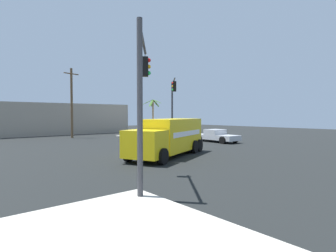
{
  "coord_description": "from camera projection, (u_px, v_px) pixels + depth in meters",
  "views": [
    {
      "loc": [
        -12.5,
        -15.27,
        2.99
      ],
      "look_at": [
        -0.29,
        -0.95,
        2.22
      ],
      "focal_mm": 29.17,
      "sensor_mm": 36.0,
      "label": 1
    }
  ],
  "objects": [
    {
      "name": "palm_tree_far",
      "position": [
        153.0,
        111.0,
        40.55
      ],
      "size": [
        2.66,
        2.98,
        5.16
      ],
      "color": "#7A6647",
      "rests_on": "sidewalk_corner_far"
    },
    {
      "name": "traffic_light_secondary",
      "position": [
        142.0,
        84.0,
        10.75
      ],
      "size": [
        2.81,
        3.5,
        6.17
      ],
      "color": "#38383D",
      "rests_on": "sidewalk_corner_near"
    },
    {
      "name": "delivery_truck",
      "position": [
        169.0,
        136.0,
        19.82
      ],
      "size": [
        8.44,
        5.64,
        2.69
      ],
      "color": "yellow",
      "rests_on": "ground"
    },
    {
      "name": "building_backdrop",
      "position": [
        55.0,
        119.0,
        41.79
      ],
      "size": [
        22.4,
        6.0,
        4.71
      ],
      "primitive_type": "cube",
      "color": "gray",
      "rests_on": "ground"
    },
    {
      "name": "traffic_light_primary",
      "position": [
        173.0,
        101.0,
        28.52
      ],
      "size": [
        3.17,
        3.96,
        6.48
      ],
      "color": "#38383D",
      "rests_on": "sidewalk_corner_far"
    },
    {
      "name": "ground_plane",
      "position": [
        163.0,
        156.0,
        19.84
      ],
      "size": [
        100.0,
        100.0,
        0.0
      ],
      "primitive_type": "plane",
      "color": "black"
    },
    {
      "name": "utility_pole",
      "position": [
        72.0,
        102.0,
        35.14
      ],
      "size": [
        2.14,
        0.76,
        8.98
      ],
      "color": "brown",
      "rests_on": "ground"
    },
    {
      "name": "sidewalk_corner_far",
      "position": [
        175.0,
        136.0,
        37.5
      ],
      "size": [
        11.84,
        11.84,
        0.14
      ],
      "primitive_type": "cube",
      "color": "#B2ADA0",
      "rests_on": "ground"
    },
    {
      "name": "pickup_silver",
      "position": [
        216.0,
        135.0,
        30.11
      ],
      "size": [
        2.47,
        5.3,
        1.38
      ],
      "color": "#B7BABF",
      "rests_on": "ground"
    }
  ]
}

